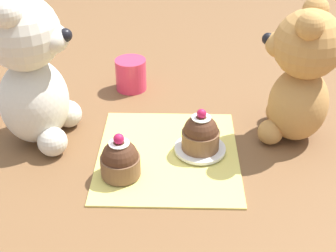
{
  "coord_description": "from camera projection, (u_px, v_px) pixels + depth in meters",
  "views": [
    {
      "loc": [
        -0.6,
        -0.01,
        0.44
      ],
      "look_at": [
        0.0,
        0.0,
        0.06
      ],
      "focal_mm": 50.0,
      "sensor_mm": 36.0,
      "label": 1
    }
  ],
  "objects": [
    {
      "name": "ground_plane",
      "position": [
        168.0,
        155.0,
        0.75
      ],
      "size": [
        4.0,
        4.0,
        0.0
      ],
      "primitive_type": "plane",
      "color": "brown"
    },
    {
      "name": "teddy_bear_cream",
      "position": [
        32.0,
        71.0,
        0.72
      ],
      "size": [
        0.13,
        0.14,
        0.25
      ],
      "rotation": [
        0.0,
        0.0,
        -0.09
      ],
      "color": "beige",
      "rests_on": "ground_plane"
    },
    {
      "name": "teddy_bear_tan",
      "position": [
        301.0,
        75.0,
        0.73
      ],
      "size": [
        0.13,
        0.13,
        0.23
      ],
      "rotation": [
        0.0,
        0.0,
        2.8
      ],
      "color": "#B78447",
      "rests_on": "ground_plane"
    },
    {
      "name": "saucer_plate",
      "position": [
        200.0,
        149.0,
        0.75
      ],
      "size": [
        0.08,
        0.08,
        0.01
      ],
      "primitive_type": "cylinder",
      "color": "white",
      "rests_on": "knitted_placemat"
    },
    {
      "name": "juice_glass",
      "position": [
        131.0,
        74.0,
        0.92
      ],
      "size": [
        0.06,
        0.06,
        0.06
      ],
      "primitive_type": "cylinder",
      "color": "#DB3356",
      "rests_on": "ground_plane"
    },
    {
      "name": "cupcake_near_cream_bear",
      "position": [
        120.0,
        160.0,
        0.68
      ],
      "size": [
        0.06,
        0.06,
        0.07
      ],
      "color": "brown",
      "rests_on": "knitted_placemat"
    },
    {
      "name": "cupcake_near_tan_bear",
      "position": [
        201.0,
        134.0,
        0.73
      ],
      "size": [
        0.06,
        0.06,
        0.07
      ],
      "color": "brown",
      "rests_on": "saucer_plate"
    },
    {
      "name": "knitted_placemat",
      "position": [
        168.0,
        154.0,
        0.75
      ],
      "size": [
        0.25,
        0.22,
        0.01
      ],
      "primitive_type": "cube",
      "color": "#E0D166",
      "rests_on": "ground_plane"
    }
  ]
}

